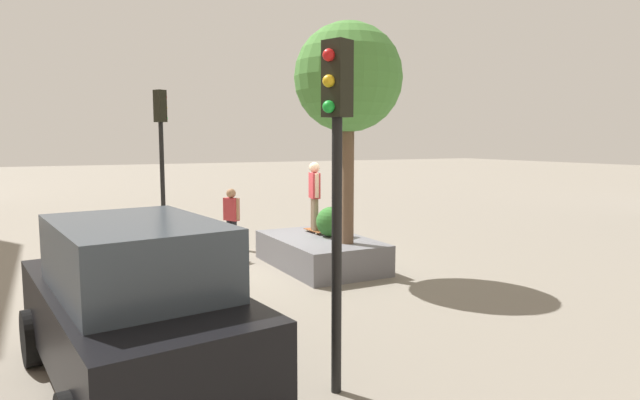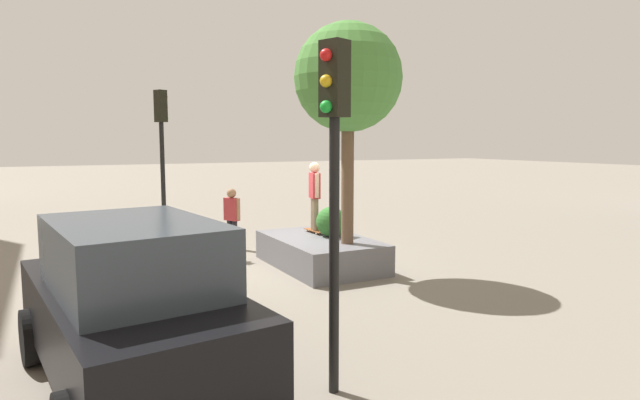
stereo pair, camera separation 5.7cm
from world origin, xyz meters
TOP-DOWN VIEW (x-y plane):
  - ground_plane at (0.00, 0.00)m, footprint 120.00×120.00m
  - planter_ledge at (-0.44, -0.24)m, footprint 3.33×2.01m
  - plaza_tree at (-1.35, -0.47)m, footprint 2.37×2.37m
  - boxwood_shrub at (-0.49, -0.65)m, footprint 0.49×0.49m
  - hedge_clump at (-0.42, -0.55)m, footprint 0.72×0.72m
  - skateboard at (0.19, -0.41)m, footprint 0.81×0.24m
  - skateboarder at (0.19, -0.41)m, footprint 0.56×0.29m
  - sedan_parked at (-5.07, 4.64)m, footprint 4.66×2.55m
  - traffic_light_corner at (3.24, 2.66)m, footprint 0.36×0.37m
  - traffic_light_median at (-6.25, 2.54)m, footprint 0.35×0.37m
  - bystander_watching at (2.54, 0.98)m, footprint 0.52×0.38m

SIDE VIEW (x-z plane):
  - ground_plane at x=0.00m, z-range 0.00..0.00m
  - planter_ledge at x=-0.44m, z-range 0.00..0.70m
  - skateboard at x=0.19m, z-range 0.72..0.79m
  - boxwood_shrub at x=-0.49m, z-range 0.70..1.19m
  - bystander_watching at x=2.54m, z-range 0.13..1.81m
  - sedan_parked at x=-5.07m, z-range 0.02..2.09m
  - hedge_clump at x=-0.42m, z-range 0.70..1.42m
  - skateboarder at x=0.19m, z-range 0.90..2.60m
  - traffic_light_median at x=-6.25m, z-range 0.77..4.87m
  - traffic_light_corner at x=3.24m, z-range 0.80..5.14m
  - plaza_tree at x=-1.35m, z-range 1.90..6.75m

